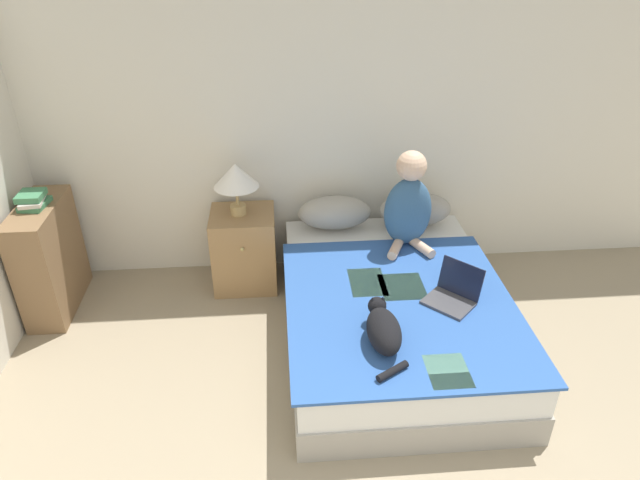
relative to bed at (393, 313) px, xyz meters
name	(u,v)px	position (x,y,z in m)	size (l,w,h in m)	color
wall_back	(360,116)	(-0.11, 1.08, 1.05)	(6.01, 0.05, 2.55)	beige
bed	(393,313)	(0.00, 0.00, 0.00)	(1.47, 2.02, 0.45)	#9E998E
pillow_near	(335,213)	(-0.32, 0.84, 0.36)	(0.57, 0.29, 0.26)	gray
pillow_far	(415,209)	(0.32, 0.84, 0.36)	(0.57, 0.29, 0.26)	gray
person_sitting	(408,204)	(0.19, 0.55, 0.56)	(0.36, 0.36, 0.74)	#33567A
cat_tabby	(383,329)	(-0.18, -0.56, 0.33)	(0.21, 0.58, 0.19)	black
laptop_open	(453,294)	(0.33, -0.19, 0.28)	(0.40, 0.40, 0.24)	#424247
nightstand	(244,249)	(-1.04, 0.79, 0.09)	(0.49, 0.47, 0.63)	#937047
table_lamp	(236,177)	(-1.06, 0.79, 0.71)	(0.34, 0.34, 0.41)	tan
bookshelf	(49,258)	(-2.45, 0.60, 0.20)	(0.27, 0.73, 0.84)	brown
book_stack_top	(33,200)	(-2.45, 0.60, 0.67)	(0.18, 0.24, 0.10)	#3D7A51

